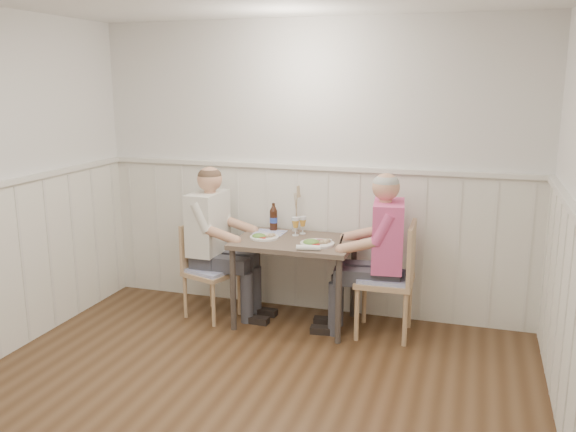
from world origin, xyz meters
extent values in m
cube|color=white|center=(0.00, 2.25, 1.30)|extent=(4.00, 0.04, 2.60)
cube|color=silver|center=(0.00, 2.23, 0.65)|extent=(3.98, 0.03, 1.30)
cube|color=silver|center=(0.00, 2.22, 1.32)|extent=(3.98, 0.06, 0.04)
cube|color=brown|center=(-0.04, 1.84, 0.73)|extent=(1.01, 0.70, 0.04)
cylinder|color=#3F3833|center=(-0.49, 1.54, 0.35)|extent=(0.05, 0.05, 0.71)
cylinder|color=#3F3833|center=(-0.49, 2.14, 0.35)|extent=(0.05, 0.05, 0.71)
cylinder|color=#3F3833|center=(0.42, 1.54, 0.35)|extent=(0.05, 0.05, 0.71)
cylinder|color=#3F3833|center=(0.42, 2.14, 0.35)|extent=(0.05, 0.05, 0.71)
cube|color=tan|center=(0.74, 1.83, 0.46)|extent=(0.46, 0.46, 0.04)
cube|color=#5662B3|center=(0.74, 1.83, 0.50)|extent=(0.42, 0.42, 0.03)
cube|color=tan|center=(0.94, 1.84, 0.72)|extent=(0.04, 0.45, 0.47)
cylinder|color=tan|center=(0.94, 1.64, 0.22)|extent=(0.04, 0.04, 0.44)
cylinder|color=tan|center=(0.55, 1.64, 0.22)|extent=(0.04, 0.04, 0.44)
cylinder|color=tan|center=(0.93, 2.03, 0.22)|extent=(0.04, 0.04, 0.44)
cylinder|color=tan|center=(0.54, 2.02, 0.22)|extent=(0.04, 0.04, 0.44)
cube|color=tan|center=(-0.78, 1.77, 0.41)|extent=(0.50, 0.50, 0.04)
cube|color=#5662B3|center=(-0.78, 1.77, 0.44)|extent=(0.45, 0.45, 0.03)
cube|color=tan|center=(-0.95, 1.82, 0.63)|extent=(0.15, 0.38, 0.42)
cylinder|color=tan|center=(-0.89, 1.98, 0.19)|extent=(0.03, 0.03, 0.39)
cylinder|color=tan|center=(-0.57, 1.87, 0.19)|extent=(0.03, 0.03, 0.39)
cylinder|color=tan|center=(-1.00, 1.66, 0.19)|extent=(0.03, 0.03, 0.39)
cylinder|color=tan|center=(-0.68, 1.55, 0.19)|extent=(0.03, 0.03, 0.39)
cube|color=#3F3F47|center=(0.73, 1.84, 0.23)|extent=(0.49, 0.45, 0.45)
cube|color=#3F3F47|center=(0.53, 1.82, 0.51)|extent=(0.46, 0.41, 0.13)
cube|color=#F5509A|center=(0.73, 1.84, 0.85)|extent=(0.29, 0.47, 0.55)
sphere|color=tan|center=(0.73, 1.84, 1.25)|extent=(0.22, 0.22, 0.22)
sphere|color=#A5A5A0|center=(0.73, 1.84, 1.28)|extent=(0.21, 0.21, 0.21)
cube|color=black|center=(0.37, 1.80, 0.85)|extent=(0.02, 0.07, 0.13)
cube|color=#3F3F47|center=(-0.82, 1.84, 0.22)|extent=(0.45, 0.41, 0.45)
cube|color=#3F3F47|center=(-0.63, 1.83, 0.51)|extent=(0.43, 0.37, 0.13)
cube|color=white|center=(-0.82, 1.84, 0.84)|extent=(0.26, 0.45, 0.55)
sphere|color=tan|center=(-0.82, 1.84, 1.23)|extent=(0.22, 0.22, 0.22)
sphere|color=#4C3828|center=(-0.82, 1.84, 1.26)|extent=(0.21, 0.21, 0.21)
cylinder|color=white|center=(0.19, 1.74, 0.76)|extent=(0.28, 0.28, 0.02)
ellipsoid|color=#3F722D|center=(0.14, 1.71, 0.80)|extent=(0.14, 0.12, 0.05)
sphere|color=tan|center=(0.25, 1.75, 0.79)|extent=(0.04, 0.04, 0.04)
cube|color=#996058|center=(0.21, 1.80, 0.78)|extent=(0.08, 0.05, 0.01)
cylinder|color=white|center=(0.26, 1.80, 0.78)|extent=(0.06, 0.06, 0.03)
cylinder|color=white|center=(-0.30, 1.81, 0.76)|extent=(0.25, 0.25, 0.02)
ellipsoid|color=#3F722D|center=(-0.34, 1.78, 0.79)|extent=(0.12, 0.10, 0.05)
sphere|color=tan|center=(-0.25, 1.82, 0.78)|extent=(0.03, 0.03, 0.03)
cylinder|color=silver|center=(-0.03, 2.06, 0.75)|extent=(0.06, 0.06, 0.01)
cylinder|color=silver|center=(-0.03, 2.06, 0.79)|extent=(0.01, 0.01, 0.07)
cone|color=gold|center=(-0.03, 2.06, 0.85)|extent=(0.06, 0.06, 0.06)
cylinder|color=silver|center=(-0.03, 2.06, 0.89)|extent=(0.06, 0.06, 0.03)
cylinder|color=silver|center=(-0.07, 1.98, 0.75)|extent=(0.06, 0.06, 0.01)
cylinder|color=silver|center=(-0.07, 1.98, 0.79)|extent=(0.01, 0.01, 0.07)
cone|color=gold|center=(-0.07, 1.98, 0.85)|extent=(0.07, 0.07, 0.06)
cylinder|color=silver|center=(-0.07, 1.98, 0.90)|extent=(0.07, 0.07, 0.03)
cylinder|color=black|center=(-0.32, 2.10, 0.84)|extent=(0.07, 0.07, 0.18)
cone|color=black|center=(-0.32, 2.10, 0.95)|extent=(0.07, 0.07, 0.04)
cylinder|color=black|center=(-0.32, 2.10, 0.99)|extent=(0.03, 0.03, 0.03)
cylinder|color=#2F4AB3|center=(-0.32, 2.10, 0.85)|extent=(0.07, 0.07, 0.05)
cylinder|color=white|center=(0.16, 1.56, 0.77)|extent=(0.20, 0.08, 0.04)
cylinder|color=silver|center=(-0.13, 2.13, 0.80)|extent=(0.05, 0.05, 0.09)
cylinder|color=tan|center=(-0.13, 2.13, 0.96)|extent=(0.03, 0.03, 0.30)
cone|color=tan|center=(-0.13, 2.13, 1.14)|extent=(0.04, 0.04, 0.10)
cube|color=#5662B3|center=(-0.32, 2.01, 0.75)|extent=(0.27, 0.21, 0.01)
camera|label=1|loc=(1.41, -2.95, 2.08)|focal=38.00mm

